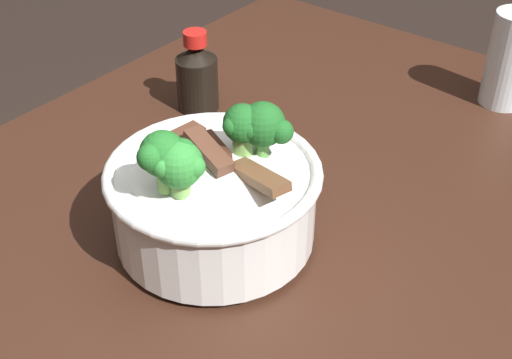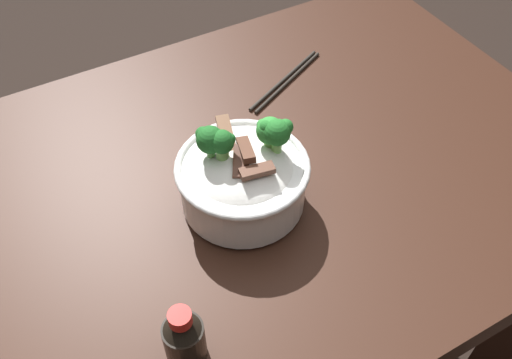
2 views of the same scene
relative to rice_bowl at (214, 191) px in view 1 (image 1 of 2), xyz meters
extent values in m
cube|color=#381E14|center=(0.03, 0.05, -0.09)|extent=(1.24, 0.84, 0.06)
cube|color=#381E14|center=(-0.50, -0.29, -0.50)|extent=(0.08, 0.08, 0.76)
cylinder|color=white|center=(0.00, 0.00, -0.06)|extent=(0.10, 0.10, 0.01)
cylinder|color=white|center=(0.00, 0.00, -0.02)|extent=(0.20, 0.20, 0.08)
torus|color=white|center=(0.00, 0.00, 0.02)|extent=(0.21, 0.21, 0.01)
ellipsoid|color=white|center=(0.00, 0.00, 0.01)|extent=(0.17, 0.17, 0.06)
cube|color=brown|center=(0.00, 0.06, 0.04)|extent=(0.04, 0.08, 0.02)
cube|color=#563323|center=(0.01, 0.00, 0.05)|extent=(0.04, 0.06, 0.02)
cube|color=#4C2B1E|center=(-0.01, -0.01, 0.04)|extent=(0.05, 0.07, 0.02)
cube|color=#563323|center=(0.00, -0.04, 0.05)|extent=(0.06, 0.03, 0.01)
cylinder|color=#5B9947|center=(-0.04, 0.03, 0.04)|extent=(0.01, 0.01, 0.02)
sphere|color=#1E6023|center=(-0.04, 0.03, 0.07)|extent=(0.04, 0.04, 0.04)
sphere|color=#1E6023|center=(-0.02, 0.03, 0.07)|extent=(0.02, 0.02, 0.02)
sphere|color=#1E6023|center=(-0.04, 0.05, 0.07)|extent=(0.02, 0.02, 0.02)
cylinder|color=#7AB256|center=(-0.03, 0.02, 0.05)|extent=(0.02, 0.02, 0.03)
sphere|color=#1E6023|center=(-0.03, 0.02, 0.07)|extent=(0.04, 0.04, 0.04)
sphere|color=#1E6023|center=(-0.01, 0.01, 0.07)|extent=(0.02, 0.02, 0.02)
sphere|color=#1E6023|center=(-0.03, 0.03, 0.07)|extent=(0.02, 0.02, 0.02)
cylinder|color=#7AB256|center=(0.05, 0.01, 0.04)|extent=(0.02, 0.02, 0.02)
sphere|color=green|center=(0.05, 0.01, 0.07)|extent=(0.04, 0.04, 0.04)
sphere|color=green|center=(0.07, 0.00, 0.07)|extent=(0.02, 0.02, 0.02)
sphere|color=green|center=(0.05, 0.02, 0.07)|extent=(0.02, 0.02, 0.02)
cylinder|color=#7AB256|center=(0.06, -0.01, 0.05)|extent=(0.02, 0.02, 0.03)
sphere|color=#237028|center=(0.06, -0.01, 0.07)|extent=(0.04, 0.04, 0.04)
sphere|color=#237028|center=(0.07, -0.01, 0.08)|extent=(0.02, 0.02, 0.02)
sphere|color=#237028|center=(0.05, 0.01, 0.08)|extent=(0.02, 0.02, 0.02)
cylinder|color=white|center=(-0.46, 0.12, -0.06)|extent=(0.06, 0.06, 0.00)
cylinder|color=white|center=(-0.46, 0.12, 0.00)|extent=(0.06, 0.06, 0.13)
cylinder|color=silver|center=(-0.46, 0.12, -0.03)|extent=(0.05, 0.05, 0.07)
cylinder|color=black|center=(-0.19, -0.20, -0.03)|extent=(0.06, 0.06, 0.07)
cone|color=black|center=(-0.19, -0.20, 0.02)|extent=(0.05, 0.05, 0.02)
cylinder|color=red|center=(-0.19, -0.20, 0.04)|extent=(0.03, 0.03, 0.02)
camera|label=1|loc=(0.40, 0.37, 0.41)|focal=48.98mm
camera|label=2|loc=(-0.28, -0.54, 0.67)|focal=39.98mm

